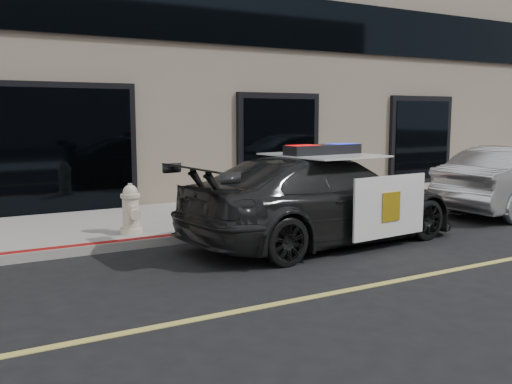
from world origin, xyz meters
TOP-DOWN VIEW (x-y plane):
  - ground at (0.00, 0.00)m, footprint 120.00×120.00m
  - sidewalk_n at (0.00, 5.25)m, footprint 60.00×3.50m
  - police_car at (2.55, 2.39)m, footprint 2.98×5.54m
  - fire_hydrant at (-0.31, 4.08)m, footprint 0.39×0.55m

SIDE VIEW (x-z plane):
  - ground at x=0.00m, z-range 0.00..0.00m
  - sidewalk_n at x=0.00m, z-range 0.00..0.15m
  - fire_hydrant at x=-0.31m, z-range 0.12..0.99m
  - police_car at x=2.55m, z-range -0.09..1.61m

